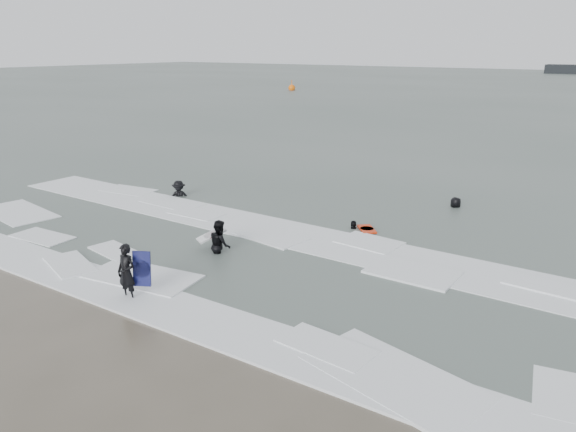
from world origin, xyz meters
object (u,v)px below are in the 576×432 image
Objects in this scene: surfer_right_far at (455,208)px; buoy at (292,88)px; surfer_centre at (129,299)px; surfer_right_near at (354,230)px; surfer_breaker at (179,198)px; surfer_wading at (220,253)px.

buoy is at bearing -101.51° from surfer_right_far.
surfer_centre reaches higher than surfer_right_near.
buoy reaches higher than surfer_breaker.
surfer_breaker is 0.99× the size of buoy.
surfer_wading is 1.11× the size of surfer_right_near.
surfer_breaker is at bearing -25.48° from surfer_right_far.
surfer_centre is 1.05× the size of surfer_right_near.
surfer_right_far is at bearing -8.30° from surfer_breaker.
surfer_breaker is at bearing 124.44° from surfer_centre.
surfer_centre is 4.05m from surfer_wading.
surfer_centre is at bearing 130.55° from surfer_wading.
surfer_centre is at bearing 45.40° from surfer_right_near.
buoy reaches higher than surfer_centre.
surfer_wading is 10.63m from surfer_right_far.
surfer_right_far is at bearing -79.05° from surfer_wading.
surfer_wading reaches higher than surfer_breaker.
buoy is at bearing 84.79° from surfer_breaker.
surfer_right_near is 0.93× the size of surfer_right_far.
surfer_breaker is 61.73m from buoy.
surfer_wading is at bearing 31.49° from surfer_right_near.
surfer_right_far is at bearing 69.09° from surfer_centre.
surfer_breaker is at bearing -27.98° from surfer_right_near.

